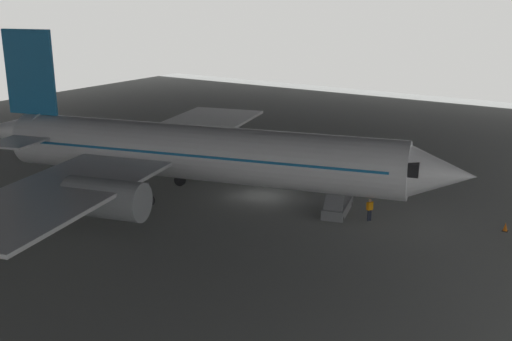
# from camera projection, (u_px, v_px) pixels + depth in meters

# --- Properties ---
(ground_plane) EXTENTS (110.00, 110.00, 0.00)m
(ground_plane) POSITION_uv_depth(u_px,v_px,m) (259.00, 198.00, 45.23)
(ground_plane) COLOR slate
(airplane_main) EXTENTS (38.24, 38.85, 12.19)m
(airplane_main) POSITION_uv_depth(u_px,v_px,m) (191.00, 152.00, 44.12)
(airplane_main) COLOR white
(airplane_main) RESTS_ON ground_plane
(boarding_stairs) EXTENTS (4.56, 2.44, 4.81)m
(boarding_stairs) POSITION_uv_depth(u_px,v_px,m) (338.00, 202.00, 42.17)
(boarding_stairs) COLOR slate
(boarding_stairs) RESTS_ON ground_plane
(crew_worker_by_stairs) EXTENTS (0.48, 0.38, 1.55)m
(crew_worker_by_stairs) POSITION_uv_depth(u_px,v_px,m) (370.00, 208.00, 40.45)
(crew_worker_by_stairs) COLOR #232838
(crew_worker_by_stairs) RESTS_ON ground_plane
(traffic_cone_orange) EXTENTS (0.36, 0.36, 0.60)m
(traffic_cone_orange) POSITION_uv_depth(u_px,v_px,m) (505.00, 227.00, 38.79)
(traffic_cone_orange) COLOR black
(traffic_cone_orange) RESTS_ON ground_plane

